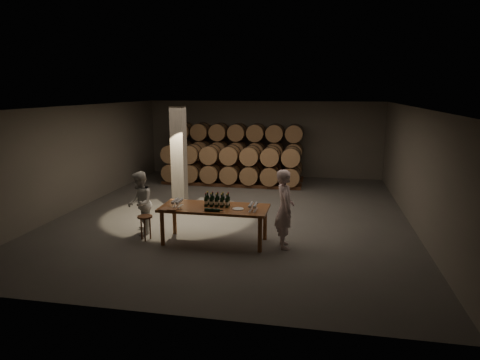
% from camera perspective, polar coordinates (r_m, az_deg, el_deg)
% --- Properties ---
extents(room, '(12.00, 12.00, 12.00)m').
position_cam_1_polar(room, '(13.25, -8.14, 2.84)').
color(room, '#565351').
rests_on(room, ground).
extents(tasting_table, '(2.60, 1.10, 0.90)m').
position_cam_1_polar(tasting_table, '(10.38, -3.43, -4.14)').
color(tasting_table, brown).
rests_on(tasting_table, ground).
extents(barrel_stack_back, '(5.48, 0.95, 2.31)m').
position_cam_1_polar(barrel_stack_back, '(17.87, -0.31, 4.00)').
color(barrel_stack_back, brown).
rests_on(barrel_stack_back, ground).
extents(barrel_stack_front, '(5.48, 0.95, 1.57)m').
position_cam_1_polar(barrel_stack_front, '(16.57, -1.25, 2.07)').
color(barrel_stack_front, brown).
rests_on(barrel_stack_front, ground).
extents(bottle_cluster, '(0.61, 0.24, 0.34)m').
position_cam_1_polar(bottle_cluster, '(10.37, -3.07, -2.87)').
color(bottle_cluster, black).
rests_on(bottle_cluster, tasting_table).
extents(lying_bottles, '(0.45, 0.08, 0.08)m').
position_cam_1_polar(lying_bottles, '(9.95, -3.68, -4.02)').
color(lying_bottles, black).
rests_on(lying_bottles, tasting_table).
extents(glass_cluster_left, '(0.20, 0.42, 0.18)m').
position_cam_1_polar(glass_cluster_left, '(10.45, -8.36, -2.82)').
color(glass_cluster_left, silver).
rests_on(glass_cluster_left, tasting_table).
extents(glass_cluster_right, '(0.19, 0.41, 0.17)m').
position_cam_1_polar(glass_cluster_right, '(10.03, 1.75, -3.37)').
color(glass_cluster_right, silver).
rests_on(glass_cluster_right, tasting_table).
extents(plate, '(0.27, 0.27, 0.02)m').
position_cam_1_polar(plate, '(10.14, -0.27, -3.86)').
color(plate, silver).
rests_on(plate, tasting_table).
extents(notebook_near, '(0.24, 0.19, 0.03)m').
position_cam_1_polar(notebook_near, '(10.20, -9.03, -3.88)').
color(notebook_near, brown).
rests_on(notebook_near, tasting_table).
extents(notebook_corner, '(0.24, 0.29, 0.02)m').
position_cam_1_polar(notebook_corner, '(10.27, -9.98, -3.81)').
color(notebook_corner, brown).
rests_on(notebook_corner, tasting_table).
extents(pen, '(0.13, 0.05, 0.01)m').
position_cam_1_polar(pen, '(10.18, -8.12, -3.94)').
color(pen, black).
rests_on(pen, tasting_table).
extents(stool, '(0.37, 0.37, 0.62)m').
position_cam_1_polar(stool, '(10.87, -12.55, -5.27)').
color(stool, brown).
rests_on(stool, ground).
extents(person_man, '(0.61, 0.78, 1.88)m').
position_cam_1_polar(person_man, '(10.08, 5.98, -3.85)').
color(person_man, silver).
rests_on(person_man, ground).
extents(person_woman, '(0.86, 0.97, 1.64)m').
position_cam_1_polar(person_woman, '(11.26, -13.20, -3.03)').
color(person_woman, silver).
rests_on(person_woman, ground).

